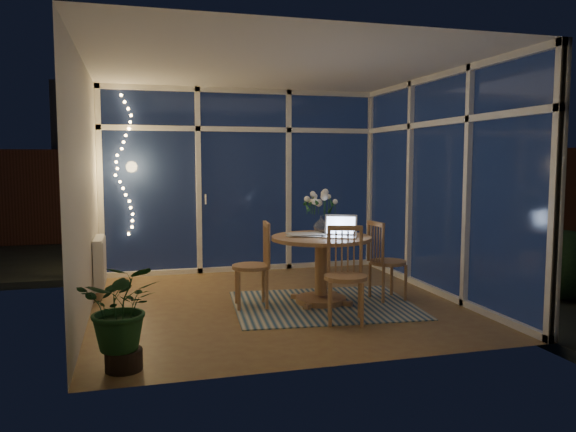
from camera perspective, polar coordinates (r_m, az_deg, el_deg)
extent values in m
plane|color=brown|center=(6.35, -0.98, -8.82)|extent=(4.00, 4.00, 0.00)
plane|color=white|center=(6.23, -1.02, 15.02)|extent=(4.00, 4.00, 0.00)
cube|color=beige|center=(8.11, -4.53, 3.60)|extent=(4.00, 0.04, 2.60)
cube|color=beige|center=(4.25, 5.74, 1.80)|extent=(4.00, 0.04, 2.60)
cube|color=beige|center=(5.98, -19.92, 2.58)|extent=(0.04, 4.00, 2.60)
cube|color=beige|center=(6.93, 15.26, 3.08)|extent=(0.04, 4.00, 2.60)
cube|color=white|center=(8.07, -4.48, 3.59)|extent=(4.00, 0.10, 2.60)
cube|color=white|center=(6.91, 14.97, 3.08)|extent=(0.10, 4.00, 2.60)
cube|color=white|center=(6.97, -18.61, -4.45)|extent=(0.10, 0.70, 0.58)
cube|color=black|center=(11.26, -4.87, -2.80)|extent=(12.00, 6.00, 0.10)
cube|color=#391E14|center=(11.58, -7.80, 2.17)|extent=(11.00, 0.08, 1.80)
cube|color=#31353B|center=(14.58, -8.27, 7.97)|extent=(7.00, 3.00, 2.20)
sphere|color=black|center=(9.45, -10.87, -1.38)|extent=(0.90, 0.90, 0.90)
cube|color=beige|center=(6.25, 3.66, -9.00)|extent=(2.09, 1.73, 0.01)
cylinder|color=#AC6C4E|center=(6.26, 3.38, -5.49)|extent=(1.20, 1.20, 0.75)
cube|color=#AC6C4E|center=(6.08, -3.76, -4.93)|extent=(0.47, 0.47, 0.94)
cube|color=#AC6C4E|center=(6.49, 10.12, -4.44)|extent=(0.47, 0.47, 0.92)
cube|color=#AC6C4E|center=(5.51, 5.87, -5.96)|extent=(0.56, 0.56, 0.96)
imported|color=white|center=(6.53, 3.40, -0.75)|extent=(0.22, 0.22, 0.21)
imported|color=silver|center=(6.46, 5.78, -1.62)|extent=(0.17, 0.17, 0.04)
cube|color=#B9B7B0|center=(6.23, 2.03, -1.92)|extent=(0.45, 0.38, 0.02)
cube|color=black|center=(6.10, 3.23, -2.15)|extent=(0.11, 0.07, 0.01)
imported|color=#17421E|center=(4.47, -16.45, -10.20)|extent=(0.61, 0.55, 0.76)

